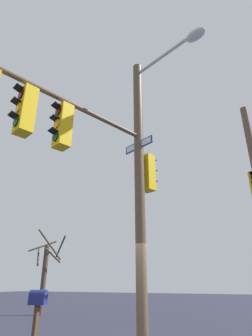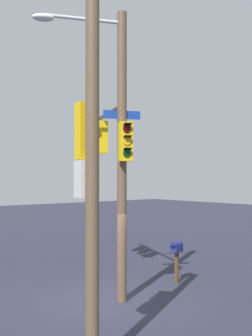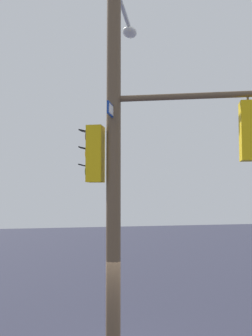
% 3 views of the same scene
% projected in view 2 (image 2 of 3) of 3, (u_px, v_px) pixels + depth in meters
% --- Properties ---
extents(ground_plane, '(80.00, 80.00, 0.00)m').
position_uv_depth(ground_plane, '(100.00, 301.00, 12.23)').
color(ground_plane, '#2A2B3B').
extents(main_signal_pole_assembly, '(5.48, 4.54, 8.33)m').
position_uv_depth(main_signal_pole_assembly, '(109.00, 140.00, 13.35)').
color(main_signal_pole_assembly, brown).
rests_on(main_signal_pole_assembly, ground).
extents(secondary_pole_assembly, '(0.80, 0.45, 7.73)m').
position_uv_depth(secondary_pole_assembly, '(90.00, 158.00, 8.04)').
color(secondary_pole_assembly, brown).
rests_on(secondary_pole_assembly, ground).
extents(mailbox, '(0.33, 0.48, 1.41)m').
position_uv_depth(mailbox, '(177.00, 250.00, 14.32)').
color(mailbox, '#4C3823').
rests_on(mailbox, ground).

